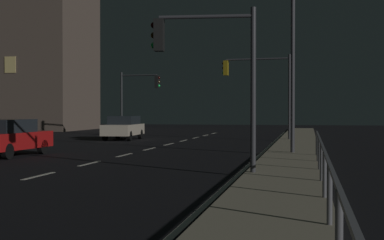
{
  "coord_description": "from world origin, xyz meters",
  "views": [
    {
      "loc": [
        7.84,
        -2.63,
        1.95
      ],
      "look_at": [
        1.66,
        27.58,
        1.42
      ],
      "focal_mm": 53.42,
      "sensor_mm": 36.0,
      "label": 1
    }
  ],
  "objects_px": {
    "car_oncoming": "(124,127)",
    "traffic_light_far_right": "(139,91)",
    "traffic_light_mid_right": "(207,58)",
    "car": "(8,137)",
    "street_lamp_corner": "(289,51)",
    "traffic_light_far_center": "(259,79)"
  },
  "relations": [
    {
      "from": "traffic_light_far_center",
      "to": "traffic_light_far_right",
      "type": "xyz_separation_m",
      "value": [
        -9.73,
        5.77,
        -0.49
      ]
    },
    {
      "from": "traffic_light_far_center",
      "to": "traffic_light_far_right",
      "type": "relative_size",
      "value": 1.09
    },
    {
      "from": "traffic_light_far_center",
      "to": "street_lamp_corner",
      "type": "relative_size",
      "value": 0.73
    },
    {
      "from": "car",
      "to": "street_lamp_corner",
      "type": "relative_size",
      "value": 0.61
    },
    {
      "from": "traffic_light_far_right",
      "to": "car",
      "type": "bearing_deg",
      "value": -88.96
    },
    {
      "from": "traffic_light_far_right",
      "to": "traffic_light_mid_right",
      "type": "xyz_separation_m",
      "value": [
        9.86,
        -25.56,
        0.08
      ]
    },
    {
      "from": "car_oncoming",
      "to": "traffic_light_far_right",
      "type": "distance_m",
      "value": 6.54
    },
    {
      "from": "traffic_light_far_right",
      "to": "street_lamp_corner",
      "type": "height_order",
      "value": "street_lamp_corner"
    },
    {
      "from": "traffic_light_far_center",
      "to": "street_lamp_corner",
      "type": "height_order",
      "value": "street_lamp_corner"
    },
    {
      "from": "traffic_light_far_center",
      "to": "traffic_light_mid_right",
      "type": "bearing_deg",
      "value": -89.62
    },
    {
      "from": "street_lamp_corner",
      "to": "car_oncoming",
      "type": "bearing_deg",
      "value": 134.45
    },
    {
      "from": "car_oncoming",
      "to": "traffic_light_far_center",
      "type": "relative_size",
      "value": 0.84
    },
    {
      "from": "traffic_light_far_center",
      "to": "traffic_light_mid_right",
      "type": "distance_m",
      "value": 19.79
    },
    {
      "from": "car_oncoming",
      "to": "traffic_light_far_right",
      "type": "relative_size",
      "value": 0.92
    },
    {
      "from": "traffic_light_mid_right",
      "to": "street_lamp_corner",
      "type": "distance_m",
      "value": 8.51
    },
    {
      "from": "traffic_light_far_right",
      "to": "traffic_light_mid_right",
      "type": "height_order",
      "value": "traffic_light_mid_right"
    },
    {
      "from": "traffic_light_far_center",
      "to": "traffic_light_far_right",
      "type": "height_order",
      "value": "traffic_light_far_center"
    },
    {
      "from": "traffic_light_mid_right",
      "to": "car_oncoming",
      "type": "bearing_deg",
      "value": 114.89
    },
    {
      "from": "car",
      "to": "traffic_light_far_right",
      "type": "bearing_deg",
      "value": 91.04
    },
    {
      "from": "traffic_light_far_right",
      "to": "street_lamp_corner",
      "type": "distance_m",
      "value": 21.12
    },
    {
      "from": "car_oncoming",
      "to": "traffic_light_far_right",
      "type": "bearing_deg",
      "value": 97.34
    },
    {
      "from": "traffic_light_far_center",
      "to": "traffic_light_far_right",
      "type": "bearing_deg",
      "value": 149.32
    }
  ]
}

